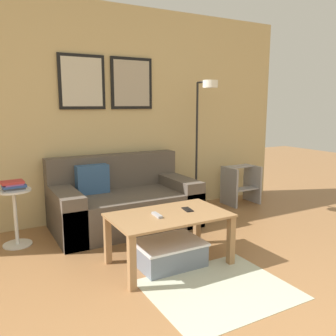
{
  "coord_description": "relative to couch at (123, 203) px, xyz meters",
  "views": [
    {
      "loc": [
        -1.23,
        -0.53,
        1.39
      ],
      "look_at": [
        0.21,
        2.09,
        0.85
      ],
      "focal_mm": 38.0,
      "sensor_mm": 36.0,
      "label": 1
    }
  ],
  "objects": [
    {
      "name": "area_rug",
      "position": [
        0.09,
        -1.7,
        -0.27
      ],
      "size": [
        1.05,
        0.89,
        0.01
      ],
      "primitive_type": "cube",
      "color": "#B2B79E",
      "rests_on": "ground_plane"
    },
    {
      "name": "remote_control",
      "position": [
        -0.14,
        -1.12,
        0.19
      ],
      "size": [
        0.05,
        0.15,
        0.02
      ],
      "primitive_type": "cube",
      "rotation": [
        0.0,
        0.0,
        -0.05
      ],
      "color": "#99999E",
      "rests_on": "coffee_table"
    },
    {
      "name": "step_stool",
      "position": [
        1.8,
        0.08,
        0.01
      ],
      "size": [
        0.45,
        0.36,
        0.53
      ],
      "color": "#99999E",
      "rests_on": "ground_plane"
    },
    {
      "name": "book_stack",
      "position": [
        -1.14,
        -0.02,
        0.34
      ],
      "size": [
        0.23,
        0.17,
        0.08
      ],
      "color": "#4C4C51",
      "rests_on": "side_table"
    },
    {
      "name": "storage_bin",
      "position": [
        -0.03,
        -1.14,
        -0.17
      ],
      "size": [
        0.58,
        0.44,
        0.21
      ],
      "color": "slate",
      "rests_on": "ground_plane"
    },
    {
      "name": "floor_lamp",
      "position": [
        1.1,
        0.01,
        0.77
      ],
      "size": [
        0.27,
        0.5,
        1.67
      ],
      "color": "black",
      "rests_on": "ground_plane"
    },
    {
      "name": "side_table",
      "position": [
        -1.15,
        -0.03,
        0.07
      ],
      "size": [
        0.33,
        0.33,
        0.57
      ],
      "color": "silver",
      "rests_on": "ground_plane"
    },
    {
      "name": "couch",
      "position": [
        0.0,
        0.0,
        0.0
      ],
      "size": [
        1.59,
        0.89,
        0.8
      ],
      "color": "brown",
      "rests_on": "ground_plane"
    },
    {
      "name": "cell_phone",
      "position": [
        0.19,
        -1.09,
        0.18
      ],
      "size": [
        0.09,
        0.15,
        0.01
      ],
      "primitive_type": "cube",
      "rotation": [
        0.0,
        0.0,
        -0.16
      ],
      "color": "black",
      "rests_on": "coffee_table"
    },
    {
      "name": "wall_back",
      "position": [
        -0.22,
        0.46,
        1.01
      ],
      "size": [
        5.6,
        0.09,
        2.55
      ],
      "color": "tan",
      "rests_on": "ground_plane"
    },
    {
      "name": "coffee_table",
      "position": [
        -0.02,
        -1.12,
        0.1
      ],
      "size": [
        1.02,
        0.61,
        0.45
      ],
      "color": "#997047",
      "rests_on": "ground_plane"
    }
  ]
}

